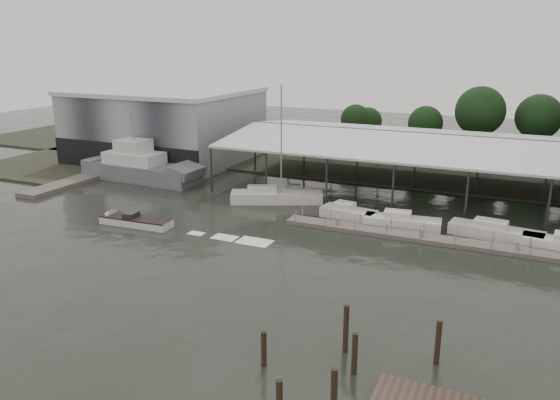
% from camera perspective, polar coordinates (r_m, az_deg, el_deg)
% --- Properties ---
extents(ground, '(200.00, 200.00, 0.00)m').
position_cam_1_polar(ground, '(46.69, -4.98, -5.61)').
color(ground, '#242922').
rests_on(ground, ground).
extents(land_strip_far, '(140.00, 30.00, 0.30)m').
position_cam_1_polar(land_strip_far, '(84.29, 9.07, 4.26)').
color(land_strip_far, '#34382A').
rests_on(land_strip_far, ground).
extents(land_strip_west, '(20.00, 40.00, 0.30)m').
position_cam_1_polar(land_strip_west, '(93.02, -17.67, 4.82)').
color(land_strip_west, '#34382A').
rests_on(land_strip_west, ground).
extents(storage_warehouse, '(24.50, 20.50, 10.50)m').
position_cam_1_polar(storage_warehouse, '(84.63, -11.85, 7.74)').
color(storage_warehouse, '#949A9E').
rests_on(storage_warehouse, ground).
extents(covered_boat_shed, '(58.24, 24.00, 6.96)m').
position_cam_1_polar(covered_boat_shed, '(66.77, 20.24, 5.60)').
color(covered_boat_shed, silver).
rests_on(covered_boat_shed, ground).
extents(trawler_dock, '(3.00, 18.00, 0.50)m').
position_cam_1_polar(trawler_dock, '(74.89, -20.01, 2.08)').
color(trawler_dock, slate).
rests_on(trawler_dock, ground).
extents(floating_dock, '(28.00, 2.00, 1.40)m').
position_cam_1_polar(floating_dock, '(51.07, 15.65, -3.98)').
color(floating_dock, slate).
rests_on(floating_dock, ground).
extents(grey_trawler, '(16.94, 5.33, 8.84)m').
position_cam_1_polar(grey_trawler, '(72.83, -14.27, 3.26)').
color(grey_trawler, slate).
rests_on(grey_trawler, ground).
extents(white_sailboat, '(10.31, 6.58, 13.18)m').
position_cam_1_polar(white_sailboat, '(60.94, -0.52, 0.37)').
color(white_sailboat, silver).
rests_on(white_sailboat, ground).
extents(speedboat_underway, '(19.05, 3.06, 2.00)m').
position_cam_1_polar(speedboat_underway, '(55.60, -15.33, -2.08)').
color(speedboat_underway, silver).
rests_on(speedboat_underway, ground).
extents(moored_cruiser_0, '(5.90, 3.03, 1.70)m').
position_cam_1_polar(moored_cruiser_0, '(55.76, 7.13, -1.33)').
color(moored_cruiser_0, silver).
rests_on(moored_cruiser_0, ground).
extents(moored_cruiser_1, '(7.41, 2.98, 1.70)m').
position_cam_1_polar(moored_cruiser_1, '(53.84, 12.59, -2.25)').
color(moored_cruiser_1, silver).
rests_on(moored_cruiser_1, ground).
extents(moored_cruiser_2, '(8.40, 3.27, 1.70)m').
position_cam_1_polar(moored_cruiser_2, '(53.63, 21.54, -3.10)').
color(moored_cruiser_2, silver).
rests_on(moored_cruiser_2, ground).
extents(mooring_pilings, '(9.03, 8.62, 3.61)m').
position_cam_1_polar(mooring_pilings, '(30.06, 6.30, -16.77)').
color(mooring_pilings, '#332819').
rests_on(mooring_pilings, ground).
extents(horizon_tree_line, '(67.23, 11.55, 10.99)m').
position_cam_1_polar(horizon_tree_line, '(87.13, 26.12, 7.30)').
color(horizon_tree_line, black).
rests_on(horizon_tree_line, ground).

